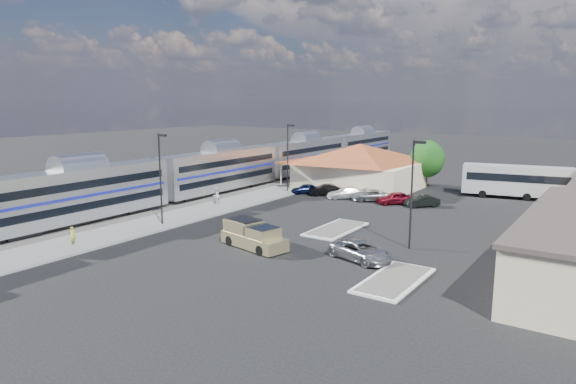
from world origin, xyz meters
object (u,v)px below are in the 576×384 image
Objects in this scene: station_depot at (359,166)px; coach_bus at (517,180)px; pickup_truck at (254,236)px; suv at (361,251)px.

station_depot is 20.07m from coach_bus.
pickup_truck is 1.23× the size of suv.
pickup_truck is 0.51× the size of coach_bus.
station_depot is at bearing 43.51° from suv.
station_depot reaches higher than suv.
station_depot is 31.64m from pickup_truck.
pickup_truck is at bearing 119.24° from suv.
station_depot is 3.44× the size of suv.
pickup_truck is (5.74, -31.04, -2.11)m from station_depot.
coach_bus is at bearing 12.64° from station_depot.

